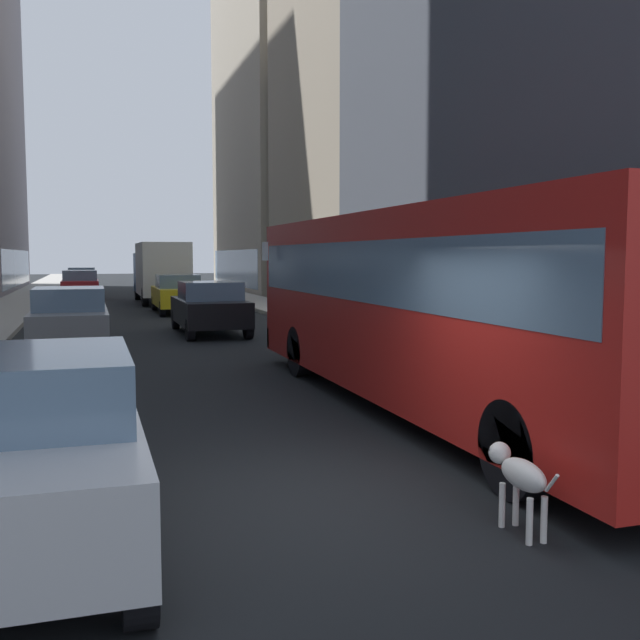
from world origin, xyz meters
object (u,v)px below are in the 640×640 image
car_yellow_taxi (177,293)px  pedestrian_with_handbag (513,324)px  car_grey_wagon (70,319)px  transit_bus (432,296)px  car_silver_sedan (32,444)px  car_black_suv (210,307)px  traffic_light_near (562,254)px  pedestrian_in_coat (466,322)px  dalmatian_dog (519,474)px  car_white_van (82,279)px  car_red_coupe (80,285)px  box_truck (161,270)px

car_yellow_taxi → pedestrian_with_handbag: 18.67m
car_grey_wagon → pedestrian_with_handbag: bearing=-36.3°
transit_bus → car_silver_sedan: bearing=-145.8°
transit_bus → pedestrian_with_handbag: 4.03m
car_grey_wagon → car_silver_sedan: bearing=-90.0°
car_silver_sedan → car_black_suv: same height
car_black_suv → traffic_light_near: bearing=-73.3°
transit_bus → pedestrian_in_coat: size_ratio=6.82×
traffic_light_near → pedestrian_with_handbag: bearing=71.3°
transit_bus → dalmatian_dog: 5.33m
pedestrian_with_handbag → pedestrian_in_coat: bearing=125.1°
car_black_suv → car_white_van: bearing=97.7°
car_red_coupe → box_truck: 5.69m
car_grey_wagon → car_yellow_taxi: 12.39m
box_truck → pedestrian_with_handbag: box_truck is taller
box_truck → transit_bus: bearing=-86.7°
box_truck → pedestrian_in_coat: bearing=-80.5°
car_white_van → car_yellow_taxi: same height
car_grey_wagon → car_yellow_taxi: size_ratio=0.99×
car_red_coupe → car_grey_wagon: bearing=-90.0°
transit_bus → car_silver_sedan: (-5.60, -3.81, -0.96)m
car_white_van → pedestrian_in_coat: pedestrian_in_coat is taller
box_truck → car_yellow_taxi: bearing=-90.0°
pedestrian_in_coat → car_white_van: bearing=102.0°
car_yellow_taxi → pedestrian_in_coat: 17.71m
traffic_light_near → car_red_coupe: bearing=103.5°
pedestrian_in_coat → box_truck: bearing=99.5°
car_silver_sedan → car_red_coupe: same height
car_red_coupe → pedestrian_in_coat: size_ratio=2.52×
transit_bus → car_red_coupe: 32.13m
car_white_van → box_truck: (4.00, -13.70, 0.84)m
dalmatian_dog → pedestrian_with_handbag: 8.79m
pedestrian_in_coat → car_red_coupe: bearing=105.9°
box_truck → pedestrian_with_handbag: bearing=-79.5°
car_white_van → car_red_coupe: same height
box_truck → pedestrian_with_handbag: size_ratio=4.44×
car_black_suv → car_silver_sedan: bearing=-104.2°
car_red_coupe → pedestrian_in_coat: pedestrian_in_coat is taller
car_red_coupe → pedestrian_with_handbag: (8.67, -29.12, 0.19)m
car_grey_wagon → pedestrian_in_coat: size_ratio=2.65×
car_grey_wagon → pedestrian_with_handbag: 10.75m
box_truck → pedestrian_in_coat: box_truck is taller
car_white_van → car_red_coupe: size_ratio=1.08×
car_black_suv → traffic_light_near: traffic_light_near is taller
car_grey_wagon → traffic_light_near: bearing=-50.1°
car_silver_sedan → traffic_light_near: (7.70, 3.46, 1.61)m
car_silver_sedan → car_red_coupe: size_ratio=1.05×
car_grey_wagon → dalmatian_dog: (4.00, -13.79, -0.31)m
dalmatian_dog → car_red_coupe: bearing=96.2°
transit_bus → pedestrian_in_coat: 4.23m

